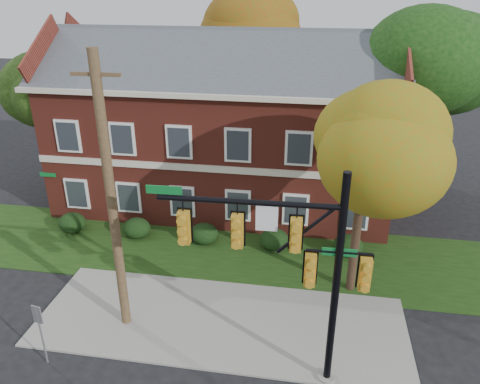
% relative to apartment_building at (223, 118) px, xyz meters
% --- Properties ---
extents(ground, '(120.00, 120.00, 0.00)m').
position_rel_apartment_building_xyz_m(ground, '(2.00, -11.95, -4.99)').
color(ground, black).
rests_on(ground, ground).
extents(sidewalk, '(14.00, 5.00, 0.08)m').
position_rel_apartment_building_xyz_m(sidewalk, '(2.00, -10.95, -4.95)').
color(sidewalk, gray).
rests_on(sidewalk, ground).
extents(grass_strip, '(30.00, 6.00, 0.04)m').
position_rel_apartment_building_xyz_m(grass_strip, '(2.00, -5.95, -4.97)').
color(grass_strip, '#193811').
rests_on(grass_strip, ground).
extents(apartment_building, '(18.80, 8.80, 9.74)m').
position_rel_apartment_building_xyz_m(apartment_building, '(0.00, 0.00, 0.00)').
color(apartment_building, maroon).
rests_on(apartment_building, ground).
extents(hedge_far_left, '(1.40, 1.26, 1.05)m').
position_rel_apartment_building_xyz_m(hedge_far_left, '(-7.00, -5.25, -4.46)').
color(hedge_far_left, black).
rests_on(hedge_far_left, ground).
extents(hedge_left, '(1.40, 1.26, 1.05)m').
position_rel_apartment_building_xyz_m(hedge_left, '(-3.50, -5.25, -4.46)').
color(hedge_left, black).
rests_on(hedge_left, ground).
extents(hedge_center, '(1.40, 1.26, 1.05)m').
position_rel_apartment_building_xyz_m(hedge_center, '(0.00, -5.25, -4.46)').
color(hedge_center, black).
rests_on(hedge_center, ground).
extents(hedge_right, '(1.40, 1.26, 1.05)m').
position_rel_apartment_building_xyz_m(hedge_right, '(3.50, -5.25, -4.46)').
color(hedge_right, black).
rests_on(hedge_right, ground).
extents(hedge_far_right, '(1.40, 1.26, 1.05)m').
position_rel_apartment_building_xyz_m(hedge_far_right, '(7.00, -5.25, -4.46)').
color(hedge_far_right, black).
rests_on(hedge_far_right, ground).
extents(tree_near_right, '(4.50, 4.25, 8.58)m').
position_rel_apartment_building_xyz_m(tree_near_right, '(7.22, -8.09, 1.68)').
color(tree_near_right, black).
rests_on(tree_near_right, ground).
extents(tree_left_rear, '(5.40, 5.10, 8.88)m').
position_rel_apartment_building_xyz_m(tree_left_rear, '(-9.73, -1.12, 1.69)').
color(tree_left_rear, black).
rests_on(tree_left_rear, ground).
extents(tree_right_rear, '(6.30, 5.95, 10.62)m').
position_rel_apartment_building_xyz_m(tree_right_rear, '(11.31, 0.86, 3.13)').
color(tree_right_rear, black).
rests_on(tree_right_rear, ground).
extents(tree_far_rear, '(6.84, 6.46, 11.52)m').
position_rel_apartment_building_xyz_m(tree_far_rear, '(1.34, 7.84, 3.86)').
color(tree_far_rear, black).
rests_on(tree_far_rear, ground).
extents(traffic_signal, '(6.60, 0.60, 7.37)m').
position_rel_apartment_building_xyz_m(traffic_signal, '(4.68, -13.20, -0.41)').
color(traffic_signal, gray).
rests_on(traffic_signal, ground).
extents(utility_pole, '(1.59, 0.35, 10.20)m').
position_rel_apartment_building_xyz_m(utility_pole, '(-1.56, -11.56, 0.18)').
color(utility_pole, '#493722').
rests_on(utility_pole, ground).
extents(sign_post, '(0.35, 0.10, 2.39)m').
position_rel_apartment_building_xyz_m(sign_post, '(-3.46, -13.95, -3.37)').
color(sign_post, slate).
rests_on(sign_post, ground).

